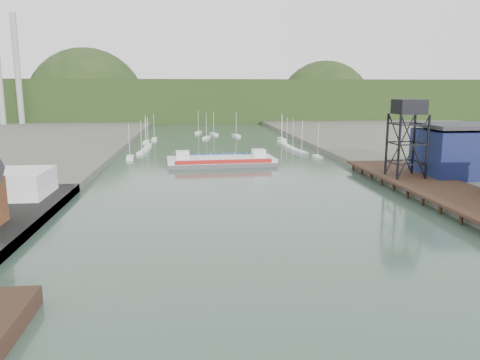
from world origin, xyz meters
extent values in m
plane|color=#283E33|center=(0.00, 0.00, 0.00)|extent=(600.00, 600.00, 0.00)
cube|color=black|center=(37.00, 45.00, 1.90)|extent=(14.00, 70.00, 0.50)
cylinder|color=black|center=(31.00, 45.00, 0.80)|extent=(0.60, 0.60, 2.20)
cylinder|color=black|center=(43.00, 45.00, 0.80)|extent=(0.60, 0.60, 2.20)
cylinder|color=black|center=(32.00, 55.00, 8.65)|extent=(0.50, 0.50, 13.00)
cylinder|color=black|center=(38.00, 55.00, 8.65)|extent=(0.50, 0.50, 13.00)
cylinder|color=black|center=(32.00, 61.00, 8.65)|extent=(0.50, 0.50, 13.00)
cylinder|color=black|center=(38.00, 61.00, 8.65)|extent=(0.50, 0.50, 13.00)
cube|color=black|center=(35.00, 58.00, 16.65)|extent=(5.50, 5.50, 3.00)
cube|color=#0D0E39|center=(50.00, 60.00, 6.60)|extent=(20.00, 14.00, 10.00)
cube|color=#2D2D33|center=(50.00, 60.00, 12.50)|extent=(20.50, 14.50, 0.80)
cube|color=silver|center=(-27.54, 103.89, 0.35)|extent=(2.67, 7.65, 0.90)
cube|color=silver|center=(-25.28, 115.30, 0.35)|extent=(2.81, 7.67, 0.90)
cube|color=silver|center=(-24.71, 124.17, 0.35)|extent=(2.35, 7.59, 0.90)
cube|color=silver|center=(-24.81, 134.09, 0.35)|extent=(2.01, 7.50, 0.90)
cube|color=silver|center=(-26.64, 146.33, 0.35)|extent=(2.00, 7.50, 0.90)
cube|color=silver|center=(-24.32, 156.17, 0.35)|extent=(2.16, 7.54, 0.90)
cube|color=silver|center=(27.56, 99.03, 0.35)|extent=(2.53, 7.62, 0.90)
cube|color=silver|center=(25.46, 110.51, 0.35)|extent=(2.76, 7.67, 0.90)
cube|color=silver|center=(24.46, 119.29, 0.35)|extent=(2.22, 7.56, 0.90)
cube|color=silver|center=(24.27, 128.28, 0.35)|extent=(2.18, 7.54, 0.90)
cube|color=silver|center=(24.67, 139.38, 0.35)|extent=(2.46, 7.61, 0.90)
cube|color=silver|center=(26.78, 150.99, 0.35)|extent=(2.48, 7.61, 0.90)
cube|color=silver|center=(-3.16, 160.00, 0.35)|extent=(3.78, 7.76, 0.90)
cube|color=silver|center=(10.04, 168.00, 0.35)|extent=(3.31, 7.74, 0.90)
cube|color=silver|center=(0.66, 176.00, 0.35)|extent=(3.76, 7.76, 0.90)
cube|color=silver|center=(-6.11, 184.00, 0.35)|extent=(3.40, 7.74, 0.90)
cylinder|color=#9E9E99|center=(-102.00, 235.00, 30.00)|extent=(3.20, 3.20, 60.00)
cube|color=#1F3316|center=(0.00, 300.00, 12.00)|extent=(500.00, 120.00, 28.00)
sphere|color=#1F3316|center=(-80.00, 300.00, 8.00)|extent=(80.00, 80.00, 80.00)
sphere|color=#1F3316|center=(90.00, 310.00, 6.00)|extent=(70.00, 70.00, 70.00)
cube|color=#525255|center=(-1.61, 89.90, 0.57)|extent=(29.29, 13.19, 1.15)
cube|color=silver|center=(-1.61, 89.90, 1.60)|extent=(29.29, 13.19, 0.92)
cube|color=red|center=(-1.26, 84.13, 1.83)|extent=(25.17, 1.71, 1.03)
cube|color=#163197|center=(-1.97, 95.68, 1.83)|extent=(25.17, 1.71, 1.03)
cube|color=silver|center=(-11.91, 89.27, 2.98)|extent=(3.64, 3.64, 2.29)
cube|color=silver|center=(8.68, 90.53, 2.98)|extent=(3.64, 3.64, 2.29)
camera|label=1|loc=(-9.56, -34.56, 20.14)|focal=35.00mm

